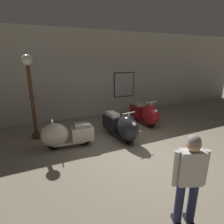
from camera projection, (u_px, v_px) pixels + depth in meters
ground_plane at (140, 151)px, 5.44m from camera, size 60.00×60.00×0.00m
showroom_back_wall at (94, 75)px, 8.29m from camera, size 18.00×0.24×3.79m
scooter_0 at (63, 135)px, 5.50m from camera, size 1.59×0.61×0.95m
scooter_1 at (123, 127)px, 6.02m from camera, size 0.68×1.76×1.05m
scooter_2 at (146, 114)px, 7.37m from camera, size 0.56×1.71×1.04m
lamppost at (31, 90)px, 5.84m from camera, size 0.33×0.33×2.75m
visitor_0 at (189, 176)px, 2.81m from camera, size 0.51×0.35×1.61m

